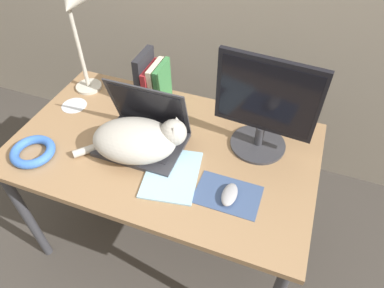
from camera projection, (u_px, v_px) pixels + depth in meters
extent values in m
cube|color=#93704C|center=(163.00, 148.00, 1.47)|extent=(1.29, 0.77, 0.03)
cylinder|color=#38383D|center=(27.00, 217.00, 1.66)|extent=(0.04, 0.04, 0.70)
cylinder|color=#38383D|center=(100.00, 129.00, 2.10)|extent=(0.04, 0.04, 0.70)
cylinder|color=#38383D|center=(296.00, 182.00, 1.81)|extent=(0.04, 0.04, 0.70)
cube|color=#2D2D33|center=(142.00, 144.00, 1.46)|extent=(0.35, 0.26, 0.02)
cube|color=#28282D|center=(140.00, 145.00, 1.44)|extent=(0.29, 0.13, 0.00)
cube|color=#2D2D33|center=(149.00, 107.00, 1.42)|extent=(0.35, 0.08, 0.25)
cube|color=black|center=(148.00, 108.00, 1.42)|extent=(0.32, 0.07, 0.22)
ellipsoid|color=#B2ADA3|center=(135.00, 140.00, 1.38)|extent=(0.39, 0.31, 0.14)
sphere|color=#B2ADA3|center=(173.00, 133.00, 1.37)|extent=(0.11, 0.11, 0.11)
cone|color=#B2ADA3|center=(177.00, 120.00, 1.36)|extent=(0.04, 0.04, 0.03)
cone|color=#B2ADA3|center=(174.00, 130.00, 1.32)|extent=(0.04, 0.04, 0.03)
cylinder|color=#B2ADA3|center=(90.00, 149.00, 1.42)|extent=(0.12, 0.12, 0.03)
cylinder|color=#333338|center=(258.00, 144.00, 1.46)|extent=(0.23, 0.23, 0.01)
cylinder|color=#333338|center=(259.00, 135.00, 1.43)|extent=(0.04, 0.04, 0.09)
cube|color=black|center=(267.00, 96.00, 1.28)|extent=(0.40, 0.05, 0.32)
cube|color=black|center=(266.00, 98.00, 1.27)|extent=(0.37, 0.03, 0.28)
cube|color=#384C75|center=(228.00, 195.00, 1.28)|extent=(0.24, 0.16, 0.00)
ellipsoid|color=#99999E|center=(229.00, 195.00, 1.26)|extent=(0.06, 0.11, 0.03)
cube|color=#232328|center=(145.00, 77.00, 1.61)|extent=(0.04, 0.16, 0.25)
cube|color=maroon|center=(152.00, 84.00, 1.62)|extent=(0.03, 0.17, 0.19)
cube|color=beige|center=(157.00, 84.00, 1.61)|extent=(0.04, 0.15, 0.21)
cube|color=#387A42|center=(163.00, 84.00, 1.60)|extent=(0.02, 0.15, 0.21)
cylinder|color=beige|center=(89.00, 87.00, 1.75)|extent=(0.13, 0.13, 0.01)
cylinder|color=beige|center=(78.00, 46.00, 1.59)|extent=(0.02, 0.02, 0.45)
cone|color=beige|center=(70.00, 2.00, 1.39)|extent=(0.11, 0.13, 0.14)
torus|color=blue|center=(33.00, 152.00, 1.41)|extent=(0.18, 0.18, 0.04)
cube|color=#99C6E0|center=(172.00, 174.00, 1.35)|extent=(0.25, 0.30, 0.01)
cylinder|color=silver|center=(74.00, 105.00, 1.66)|extent=(0.12, 0.12, 0.00)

